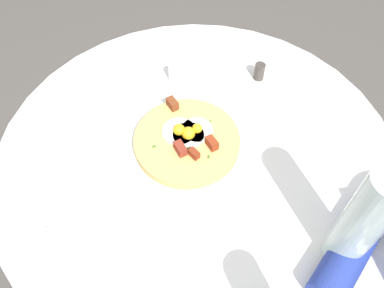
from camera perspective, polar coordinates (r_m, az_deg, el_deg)
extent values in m
plane|color=#4C4742|center=(1.60, 0.45, -16.49)|extent=(6.00, 6.00, 0.00)
cylinder|color=silver|center=(0.95, 0.72, -1.53)|extent=(0.95, 0.95, 0.03)
cylinder|color=#333338|center=(1.28, 0.55, -11.07)|extent=(0.11, 0.11, 0.71)
cylinder|color=#333338|center=(1.59, 0.45, -16.34)|extent=(0.43, 0.43, 0.02)
cylinder|color=navy|center=(0.86, 22.11, -12.96)|extent=(0.22, 0.25, 0.07)
cylinder|color=silver|center=(0.94, -0.73, -0.22)|extent=(0.30, 0.30, 0.01)
cylinder|color=tan|center=(0.93, -0.74, 0.40)|extent=(0.25, 0.25, 0.02)
cylinder|color=white|center=(0.93, 0.73, 1.99)|extent=(0.07, 0.07, 0.01)
sphere|color=yellow|center=(0.93, 0.74, 2.22)|extent=(0.02, 0.02, 0.02)
cylinder|color=white|center=(0.93, -1.84, 1.79)|extent=(0.08, 0.08, 0.01)
sphere|color=yellow|center=(0.92, -1.85, 2.02)|extent=(0.03, 0.03, 0.03)
cylinder|color=white|center=(0.92, -0.52, 1.29)|extent=(0.07, 0.07, 0.01)
sphere|color=yellow|center=(0.92, -0.52, 1.51)|extent=(0.03, 0.03, 0.03)
cube|color=maroon|center=(0.90, 2.85, 0.12)|extent=(0.04, 0.03, 0.02)
cube|color=maroon|center=(0.89, -1.68, -0.63)|extent=(0.04, 0.03, 0.02)
cube|color=maroon|center=(0.88, 0.29, -1.38)|extent=(0.03, 0.02, 0.02)
cube|color=brown|center=(0.97, -2.81, 5.75)|extent=(0.04, 0.03, 0.02)
cube|color=#387F2D|center=(0.95, 2.57, 3.18)|extent=(0.01, 0.01, 0.00)
cube|color=#387F2D|center=(0.90, -0.64, -0.60)|extent=(0.01, 0.01, 0.00)
cube|color=#387F2D|center=(0.89, 2.41, -1.80)|extent=(0.01, 0.01, 0.00)
cube|color=#387F2D|center=(0.91, -5.41, -0.33)|extent=(0.00, 0.01, 0.00)
cylinder|color=silver|center=(1.07, -14.41, 6.17)|extent=(0.17, 0.17, 0.01)
cube|color=white|center=(0.86, -14.60, -12.17)|extent=(0.20, 0.22, 0.00)
cube|color=silver|center=(0.86, -14.18, -11.02)|extent=(0.09, 0.17, 0.00)
cube|color=silver|center=(0.85, -15.15, -13.09)|extent=(0.09, 0.17, 0.00)
cylinder|color=silver|center=(0.75, 23.11, -10.20)|extent=(0.07, 0.07, 0.28)
cylinder|color=white|center=(1.08, -2.62, 10.09)|extent=(0.03, 0.03, 0.05)
cylinder|color=#3F3833|center=(1.10, 9.55, 10.14)|extent=(0.03, 0.03, 0.05)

